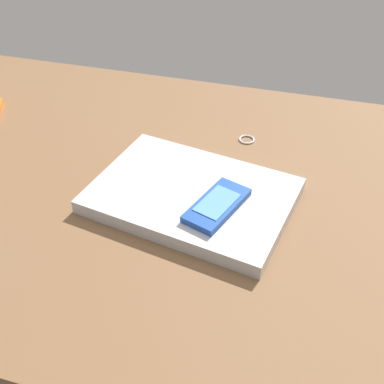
% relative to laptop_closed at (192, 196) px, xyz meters
% --- Properties ---
extents(desk_surface, '(1.20, 0.80, 0.03)m').
position_rel_laptop_closed_xyz_m(desk_surface, '(-0.08, 0.03, -0.03)').
color(desk_surface, brown).
rests_on(desk_surface, ground).
extents(laptop_closed, '(0.36, 0.28, 0.02)m').
position_rel_laptop_closed_xyz_m(laptop_closed, '(0.00, 0.00, 0.00)').
color(laptop_closed, '#B7BABC').
rests_on(laptop_closed, desk_surface).
extents(cell_phone_on_laptop, '(0.09, 0.13, 0.01)m').
position_rel_laptop_closed_xyz_m(cell_phone_on_laptop, '(0.05, -0.03, 0.02)').
color(cell_phone_on_laptop, '#1E479E').
rests_on(cell_phone_on_laptop, laptop_closed).
extents(key_ring, '(0.03, 0.03, 0.00)m').
position_rel_laptop_closed_xyz_m(key_ring, '(0.05, 0.21, -0.01)').
color(key_ring, silver).
rests_on(key_ring, desk_surface).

